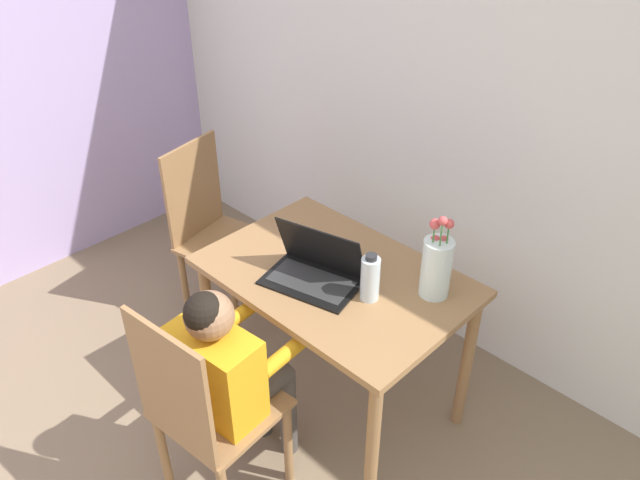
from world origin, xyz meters
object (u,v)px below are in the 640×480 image
at_px(laptop, 315,268).
at_px(water_bottle, 370,278).
at_px(chair_spare, 215,233).
at_px(person_seated, 228,365).
at_px(chair_occupied, 205,412).
at_px(flower_vase, 437,265).

bearing_deg(laptop, water_bottle, 0.21).
distance_m(chair_spare, person_seated, 1.10).
distance_m(chair_spare, laptop, 0.93).
xyz_separation_m(chair_occupied, flower_vase, (0.35, 0.86, 0.38)).
height_order(chair_occupied, laptop, laptop).
height_order(person_seated, laptop, person_seated).
bearing_deg(water_bottle, chair_spare, 175.48).
bearing_deg(laptop, chair_occupied, -100.27).
bearing_deg(person_seated, chair_spare, -39.85).
height_order(chair_spare, laptop, laptop).
xyz_separation_m(chair_occupied, person_seated, (-0.01, 0.13, 0.13)).
height_order(person_seated, water_bottle, person_seated).
height_order(chair_occupied, person_seated, person_seated).
relative_size(flower_vase, water_bottle, 1.81).
bearing_deg(chair_occupied, person_seated, -90.00).
xyz_separation_m(person_seated, laptop, (-0.03, 0.48, 0.17)).
bearing_deg(person_seated, laptop, -91.60).
distance_m(person_seated, water_bottle, 0.61).
relative_size(person_seated, flower_vase, 2.74).
xyz_separation_m(person_seated, flower_vase, (0.36, 0.73, 0.25)).
xyz_separation_m(chair_occupied, chair_spare, (-0.91, 0.75, 0.00)).
bearing_deg(chair_spare, person_seated, -136.67).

